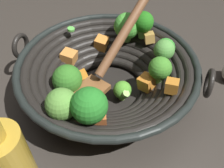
# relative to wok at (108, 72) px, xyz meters

# --- Properties ---
(ground_plane) EXTENTS (4.00, 4.00, 0.00)m
(ground_plane) POSITION_rel_wok_xyz_m (0.00, 0.00, -0.06)
(ground_plane) COLOR #332D28
(wok) EXTENTS (0.35, 0.38, 0.23)m
(wok) POSITION_rel_wok_xyz_m (0.00, 0.00, 0.00)
(wok) COLOR black
(wok) RESTS_ON ground
(cooking_oil_bottle) EXTENTS (0.06, 0.06, 0.21)m
(cooking_oil_bottle) POSITION_rel_wok_xyz_m (-0.09, 0.23, 0.03)
(cooking_oil_bottle) COLOR gold
(cooking_oil_bottle) RESTS_ON ground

